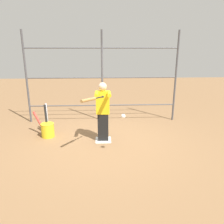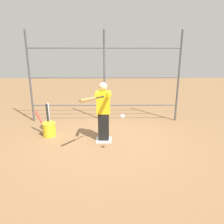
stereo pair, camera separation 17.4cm
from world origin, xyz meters
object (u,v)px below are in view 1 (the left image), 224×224
(softball_in_flight, at_px, (123,116))
(bat_bucket, at_px, (47,128))
(baseball_bat_swinging, at_px, (90,99))
(batter, at_px, (103,110))

(softball_in_flight, xyz_separation_m, bat_bucket, (1.94, -1.25, -0.72))
(softball_in_flight, relative_size, bat_bucket, 0.11)
(baseball_bat_swinging, bearing_deg, bat_bucket, -42.58)
(batter, distance_m, bat_bucket, 1.67)
(baseball_bat_swinging, relative_size, softball_in_flight, 7.23)
(baseball_bat_swinging, bearing_deg, batter, -108.39)
(batter, relative_size, softball_in_flight, 15.87)
(baseball_bat_swinging, height_order, softball_in_flight, baseball_bat_swinging)
(batter, bearing_deg, baseball_bat_swinging, 71.61)
(baseball_bat_swinging, distance_m, softball_in_flight, 0.78)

